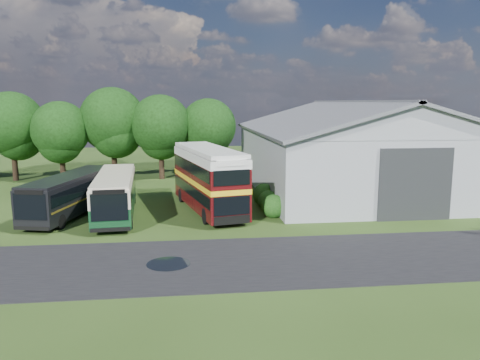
{
  "coord_description": "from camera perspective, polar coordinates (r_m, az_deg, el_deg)",
  "views": [
    {
      "loc": [
        -0.59,
        -25.75,
        8.06
      ],
      "look_at": [
        3.45,
        8.0,
        2.37
      ],
      "focal_mm": 35.0,
      "sensor_mm": 36.0,
      "label": 1
    }
  ],
  "objects": [
    {
      "name": "tree_left_b",
      "position": [
        50.86,
        -21.05,
        5.71
      ],
      "size": [
        5.78,
        5.78,
        8.16
      ],
      "color": "black",
      "rests_on": "ground"
    },
    {
      "name": "tree_right_b",
      "position": [
        50.48,
        -3.9,
        6.5
      ],
      "size": [
        5.98,
        5.98,
        8.45
      ],
      "color": "black",
      "rests_on": "ground"
    },
    {
      "name": "ground",
      "position": [
        26.99,
        -5.31,
        -7.92
      ],
      "size": [
        120.0,
        120.0,
        0.0
      ],
      "primitive_type": "plane",
      "color": "#223711",
      "rests_on": "ground"
    },
    {
      "name": "shrub_mid",
      "position": [
        35.25,
        3.48,
        -3.73
      ],
      "size": [
        1.6,
        1.6,
        1.6
      ],
      "primitive_type": "sphere",
      "color": "#194714",
      "rests_on": "ground"
    },
    {
      "name": "bus_dark_single",
      "position": [
        35.67,
        -19.86,
        -1.58
      ],
      "size": [
        4.91,
        10.87,
        2.92
      ],
      "rotation": [
        0.0,
        0.0,
        -0.24
      ],
      "color": "black",
      "rests_on": "ground"
    },
    {
      "name": "bus_green_single",
      "position": [
        34.48,
        -14.94,
        -1.61
      ],
      "size": [
        3.34,
        11.12,
        3.02
      ],
      "rotation": [
        0.0,
        0.0,
        0.07
      ],
      "color": "black",
      "rests_on": "ground"
    },
    {
      "name": "asphalt_road",
      "position": [
        24.4,
        2.05,
        -9.79
      ],
      "size": [
        60.0,
        8.0,
        0.02
      ],
      "primitive_type": "cube",
      "color": "black",
      "rests_on": "ground"
    },
    {
      "name": "shrub_front",
      "position": [
        33.34,
        4.1,
        -4.51
      ],
      "size": [
        1.7,
        1.7,
        1.7
      ],
      "primitive_type": "sphere",
      "color": "#194714",
      "rests_on": "ground"
    },
    {
      "name": "tree_mid",
      "position": [
        51.12,
        -15.27,
        7.07
      ],
      "size": [
        6.8,
        6.8,
        9.6
      ],
      "color": "black",
      "rests_on": "ground"
    },
    {
      "name": "storage_shed",
      "position": [
        44.72,
        13.64,
        4.24
      ],
      "size": [
        18.8,
        24.8,
        8.15
      ],
      "color": "gray",
      "rests_on": "ground"
    },
    {
      "name": "bus_maroon_double",
      "position": [
        34.74,
        -3.89,
        0.05
      ],
      "size": [
        5.16,
        11.37,
        4.74
      ],
      "rotation": [
        0.0,
        0.0,
        0.22
      ],
      "color": "black",
      "rests_on": "ground"
    },
    {
      "name": "puddle",
      "position": [
        24.15,
        -8.72,
        -10.11
      ],
      "size": [
        2.2,
        2.2,
        0.01
      ],
      "primitive_type": "cylinder",
      "color": "black",
      "rests_on": "ground"
    },
    {
      "name": "shrub_back",
      "position": [
        37.16,
        2.93,
        -3.03
      ],
      "size": [
        1.8,
        1.8,
        1.8
      ],
      "primitive_type": "sphere",
      "color": "#194714",
      "rests_on": "ground"
    },
    {
      "name": "tree_left_a",
      "position": [
        53.22,
        -26.08,
        6.19
      ],
      "size": [
        6.46,
        6.46,
        9.12
      ],
      "color": "black",
      "rests_on": "ground"
    },
    {
      "name": "tree_right_a",
      "position": [
        49.66,
        -9.67,
        6.63
      ],
      "size": [
        6.26,
        6.26,
        8.83
      ],
      "color": "black",
      "rests_on": "ground"
    }
  ]
}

